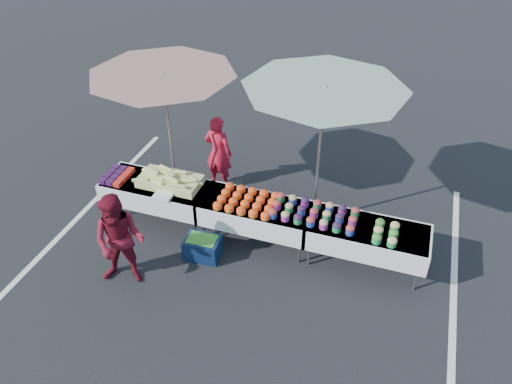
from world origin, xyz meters
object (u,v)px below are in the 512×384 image
(table_left, at_px, (157,191))
(table_center, at_px, (256,213))
(vendor, at_px, (218,152))
(storage_bin, at_px, (203,247))
(umbrella_right, at_px, (324,100))
(umbrella_left, at_px, (164,85))
(table_right, at_px, (367,236))
(customer, at_px, (120,241))

(table_left, height_order, table_center, same)
(vendor, height_order, storage_bin, vendor)
(table_center, relative_size, vendor, 1.25)
(table_left, bearing_deg, storage_bin, -30.23)
(umbrella_right, bearing_deg, umbrella_left, -177.07)
(table_left, height_order, umbrella_right, umbrella_right)
(table_right, relative_size, storage_bin, 3.18)
(table_center, xyz_separation_m, table_right, (1.80, 0.00, 0.00))
(table_left, xyz_separation_m, vendor, (0.63, 1.27, 0.16))
(table_center, distance_m, vendor, 1.73)
(table_center, bearing_deg, table_left, 180.00)
(table_left, xyz_separation_m, umbrella_right, (2.60, 0.80, 1.76))
(table_right, height_order, storage_bin, table_right)
(vendor, height_order, customer, customer)
(umbrella_left, height_order, storage_bin, umbrella_left)
(table_center, relative_size, umbrella_right, 0.64)
(vendor, distance_m, storage_bin, 2.06)
(table_right, bearing_deg, storage_bin, -165.34)
(vendor, relative_size, customer, 0.94)
(table_left, distance_m, vendor, 1.42)
(table_left, relative_size, vendor, 1.25)
(customer, height_order, umbrella_right, umbrella_right)
(umbrella_left, bearing_deg, customer, -84.11)
(table_right, distance_m, vendor, 3.24)
(customer, bearing_deg, umbrella_right, 30.92)
(table_right, height_order, umbrella_right, umbrella_right)
(table_center, xyz_separation_m, storage_bin, (-0.68, -0.65, -0.39))
(customer, xyz_separation_m, umbrella_right, (2.38, 2.30, 1.56))
(vendor, distance_m, umbrella_left, 1.75)
(vendor, xyz_separation_m, storage_bin, (0.49, -1.92, -0.55))
(umbrella_left, xyz_separation_m, umbrella_right, (2.61, 0.13, 0.09))
(table_left, bearing_deg, table_center, 0.00)
(table_right, bearing_deg, table_left, 180.00)
(table_left, height_order, storage_bin, table_left)
(vendor, bearing_deg, table_left, 69.15)
(table_right, xyz_separation_m, customer, (-3.38, -1.50, 0.20))
(umbrella_right, distance_m, storage_bin, 2.99)
(table_center, bearing_deg, customer, -136.52)
(table_right, relative_size, umbrella_right, 0.64)
(table_center, height_order, umbrella_right, umbrella_right)
(table_center, bearing_deg, storage_bin, -136.47)
(table_center, bearing_deg, vendor, 132.72)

